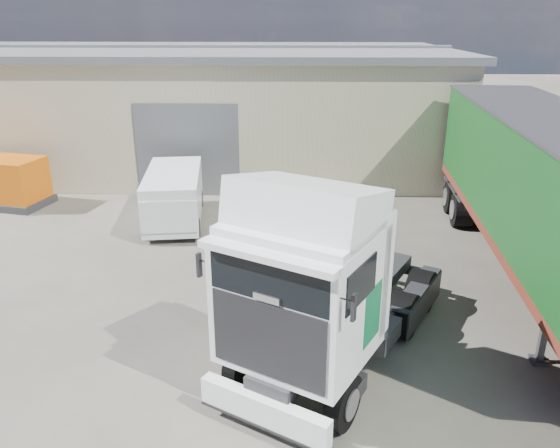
{
  "coord_description": "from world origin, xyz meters",
  "views": [
    {
      "loc": [
        2.21,
        -10.65,
        6.64
      ],
      "look_at": [
        1.79,
        3.0,
        1.45
      ],
      "focal_mm": 35.0,
      "sensor_mm": 36.0,
      "label": 1
    }
  ],
  "objects_px": {
    "tractor_unit": "(321,293)",
    "orange_skip": "(7,185)",
    "box_trailer": "(542,181)",
    "panel_van": "(174,198)"
  },
  "relations": [
    {
      "from": "tractor_unit",
      "to": "orange_skip",
      "type": "relative_size",
      "value": 2.06
    },
    {
      "from": "box_trailer",
      "to": "panel_van",
      "type": "bearing_deg",
      "value": 165.64
    },
    {
      "from": "panel_van",
      "to": "orange_skip",
      "type": "relative_size",
      "value": 1.41
    },
    {
      "from": "panel_van",
      "to": "box_trailer",
      "type": "bearing_deg",
      "value": -26.99
    },
    {
      "from": "panel_van",
      "to": "orange_skip",
      "type": "height_order",
      "value": "orange_skip"
    },
    {
      "from": "panel_van",
      "to": "tractor_unit",
      "type": "bearing_deg",
      "value": -68.56
    },
    {
      "from": "tractor_unit",
      "to": "panel_van",
      "type": "relative_size",
      "value": 1.46
    },
    {
      "from": "box_trailer",
      "to": "panel_van",
      "type": "relative_size",
      "value": 2.95
    },
    {
      "from": "tractor_unit",
      "to": "box_trailer",
      "type": "bearing_deg",
      "value": 67.36
    },
    {
      "from": "box_trailer",
      "to": "tractor_unit",
      "type": "bearing_deg",
      "value": -136.69
    }
  ]
}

